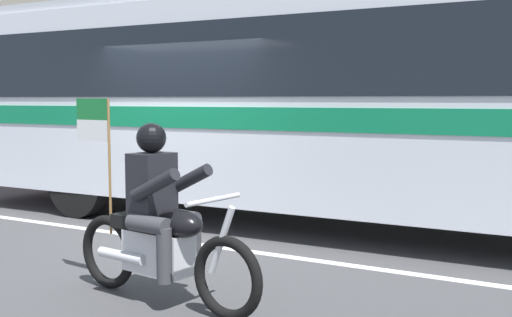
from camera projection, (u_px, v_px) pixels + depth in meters
The scene contains 5 objects.
ground_plane at pixel (185, 230), 8.52m from camera, with size 60.00×60.00×0.00m, color #3D3D3F.
sidewalk_curb at pixel (333, 182), 12.92m from camera, with size 28.00×3.80×0.15m, color #A39E93.
lane_center_stripe at pixel (157, 239), 8.00m from camera, with size 26.60×0.14×0.01m, color silver.
transit_bus at pixel (373, 90), 8.29m from camera, with size 13.47×2.77×3.22m.
motorcycle_with_rider at pixel (160, 227), 5.45m from camera, with size 2.18×0.67×1.78m.
Camera 1 is at (5.00, -6.81, 1.77)m, focal length 44.28 mm.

